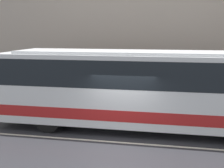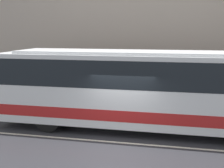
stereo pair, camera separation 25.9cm
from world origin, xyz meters
The scene contains 6 objects.
ground_plane centered at (0.00, 0.00, 0.00)m, with size 60.00×60.00×0.00m, color #333338.
sidewalk centered at (0.00, 5.17, 0.08)m, with size 60.00×2.34×0.16m.
building_facade centered at (0.00, 6.48, 5.24)m, with size 60.00×0.35×10.86m.
lane_stripe centered at (0.00, 0.00, 0.00)m, with size 54.00×0.14×0.01m.
transit_bus centered at (0.24, 1.73, 1.89)m, with size 11.62×2.62×3.35m.
pedestrian_waiting centered at (-0.04, 5.32, 0.92)m, with size 0.36×0.36×1.64m.
Camera 2 is at (2.22, -11.01, 4.18)m, focal length 50.00 mm.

